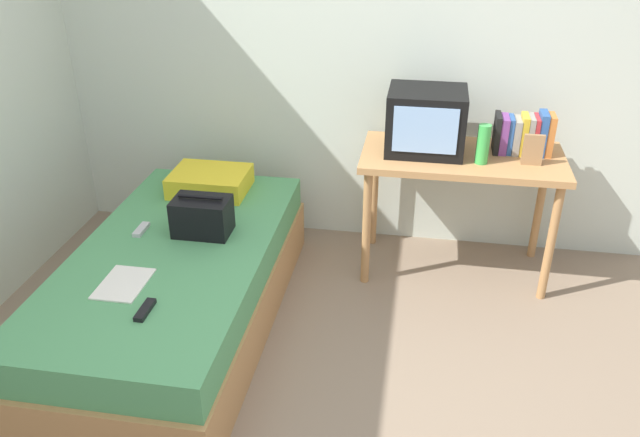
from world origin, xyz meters
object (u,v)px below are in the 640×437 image
object	(u,v)px
tv	(426,121)
handbag	(202,216)
remote_silver	(141,229)
book_row	(524,134)
picture_frame	(533,150)
pillow	(210,181)
remote_dark	(145,310)
bed	(177,288)
water_bottle	(483,144)
magazine	(123,284)
desk	(461,170)

from	to	relation	value
tv	handbag	distance (m)	1.38
handbag	remote_silver	size ratio (longest dim) A/B	2.08
book_row	picture_frame	size ratio (longest dim) A/B	1.85
tv	pillow	bearing A→B (deg)	-172.48
remote_dark	handbag	bearing A→B (deg)	88.34
remote_dark	remote_silver	bearing A→B (deg)	114.66
tv	remote_dark	world-z (taller)	tv
book_row	handbag	world-z (taller)	book_row
bed	water_bottle	world-z (taller)	water_bottle
pillow	remote_silver	size ratio (longest dim) A/B	3.18
magazine	remote_silver	xyz separation A→B (m)	(-0.13, 0.50, 0.01)
desk	book_row	world-z (taller)	book_row
tv	handbag	xyz separation A→B (m)	(-1.14, -0.68, -0.36)
pillow	remote_silver	xyz separation A→B (m)	(-0.21, -0.56, -0.05)
desk	bed	bearing A→B (deg)	-150.13
bed	handbag	size ratio (longest dim) A/B	6.67
water_bottle	magazine	size ratio (longest dim) A/B	0.77
bed	desk	xyz separation A→B (m)	(1.47, 0.85, 0.43)
remote_dark	pillow	bearing A→B (deg)	94.91
bed	desk	bearing A→B (deg)	29.87
remote_dark	remote_silver	world-z (taller)	same
tv	handbag	bearing A→B (deg)	-149.02
desk	remote_silver	world-z (taller)	desk
bed	picture_frame	size ratio (longest dim) A/B	11.39
desk	book_row	distance (m)	0.40
water_bottle	picture_frame	distance (m)	0.27
tv	picture_frame	xyz separation A→B (m)	(0.59, -0.12, -0.09)
water_bottle	book_row	world-z (taller)	book_row
desk	water_bottle	world-z (taller)	water_bottle
remote_dark	remote_silver	xyz separation A→B (m)	(-0.32, 0.69, 0.00)
pillow	handbag	distance (m)	0.53
water_bottle	handbag	distance (m)	1.59
desk	tv	size ratio (longest dim) A/B	2.64
picture_frame	pillow	distance (m)	1.89
picture_frame	magazine	world-z (taller)	picture_frame
desk	book_row	bearing A→B (deg)	14.45
desk	book_row	size ratio (longest dim) A/B	3.56
water_bottle	handbag	world-z (taller)	water_bottle
picture_frame	handbag	size ratio (longest dim) A/B	0.59
picture_frame	book_row	bearing A→B (deg)	101.70
remote_silver	book_row	bearing A→B (deg)	21.00
tv	magazine	world-z (taller)	tv
bed	pillow	bearing A→B (deg)	91.68
magazine	water_bottle	bearing A→B (deg)	33.05
pillow	magazine	xyz separation A→B (m)	(-0.08, -1.06, -0.06)
water_bottle	pillow	distance (m)	1.62
book_row	remote_dark	size ratio (longest dim) A/B	2.09
desk	remote_dark	world-z (taller)	desk
water_bottle	magazine	bearing A→B (deg)	-146.95
bed	remote_dark	distance (m)	0.60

